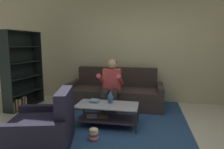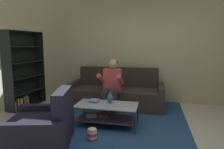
{
  "view_description": "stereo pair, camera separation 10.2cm",
  "coord_description": "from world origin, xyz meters",
  "px_view_note": "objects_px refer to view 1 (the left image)",
  "views": [
    {
      "loc": [
        0.29,
        -2.78,
        1.49
      ],
      "look_at": [
        -0.43,
        0.97,
        0.9
      ],
      "focal_mm": 32.0,
      "sensor_mm": 36.0,
      "label": 1
    },
    {
      "loc": [
        0.38,
        -2.76,
        1.49
      ],
      "look_at": [
        -0.43,
        0.97,
        0.9
      ],
      "focal_mm": 32.0,
      "sensor_mm": 36.0,
      "label": 2
    }
  ],
  "objects_px": {
    "couch": "(115,94)",
    "book_stack": "(95,101)",
    "coffee_table": "(107,111)",
    "popcorn_tub": "(94,134)",
    "vase": "(110,98)",
    "bookshelf": "(20,75)",
    "person_seated_center": "(111,84)",
    "armchair": "(44,129)"
  },
  "relations": [
    {
      "from": "couch",
      "to": "vase",
      "type": "height_order",
      "value": "couch"
    },
    {
      "from": "book_stack",
      "to": "popcorn_tub",
      "type": "height_order",
      "value": "book_stack"
    },
    {
      "from": "armchair",
      "to": "popcorn_tub",
      "type": "distance_m",
      "value": 0.75
    },
    {
      "from": "person_seated_center",
      "to": "coffee_table",
      "type": "relative_size",
      "value": 1.04
    },
    {
      "from": "bookshelf",
      "to": "armchair",
      "type": "bearing_deg",
      "value": -47.67
    },
    {
      "from": "vase",
      "to": "armchair",
      "type": "bearing_deg",
      "value": -127.59
    },
    {
      "from": "coffee_table",
      "to": "vase",
      "type": "bearing_deg",
      "value": 59.68
    },
    {
      "from": "book_stack",
      "to": "couch",
      "type": "bearing_deg",
      "value": 79.55
    },
    {
      "from": "person_seated_center",
      "to": "coffee_table",
      "type": "bearing_deg",
      "value": -85.73
    },
    {
      "from": "person_seated_center",
      "to": "popcorn_tub",
      "type": "distance_m",
      "value": 1.39
    },
    {
      "from": "couch",
      "to": "coffee_table",
      "type": "distance_m",
      "value": 1.2
    },
    {
      "from": "coffee_table",
      "to": "book_stack",
      "type": "distance_m",
      "value": 0.31
    },
    {
      "from": "person_seated_center",
      "to": "coffee_table",
      "type": "xyz_separation_m",
      "value": [
        0.05,
        -0.68,
        -0.37
      ]
    },
    {
      "from": "coffee_table",
      "to": "armchair",
      "type": "bearing_deg",
      "value": -128.18
    },
    {
      "from": "bookshelf",
      "to": "armchair",
      "type": "height_order",
      "value": "bookshelf"
    },
    {
      "from": "coffee_table",
      "to": "bookshelf",
      "type": "bearing_deg",
      "value": 162.4
    },
    {
      "from": "person_seated_center",
      "to": "book_stack",
      "type": "distance_m",
      "value": 0.66
    },
    {
      "from": "book_stack",
      "to": "vase",
      "type": "bearing_deg",
      "value": -2.06
    },
    {
      "from": "vase",
      "to": "bookshelf",
      "type": "bearing_deg",
      "value": 164.7
    },
    {
      "from": "person_seated_center",
      "to": "coffee_table",
      "type": "height_order",
      "value": "person_seated_center"
    },
    {
      "from": "couch",
      "to": "armchair",
      "type": "relative_size",
      "value": 2.07
    },
    {
      "from": "person_seated_center",
      "to": "couch",
      "type": "bearing_deg",
      "value": 90.0
    },
    {
      "from": "couch",
      "to": "vase",
      "type": "distance_m",
      "value": 1.14
    },
    {
      "from": "person_seated_center",
      "to": "popcorn_tub",
      "type": "relative_size",
      "value": 5.7
    },
    {
      "from": "coffee_table",
      "to": "popcorn_tub",
      "type": "relative_size",
      "value": 5.47
    },
    {
      "from": "coffee_table",
      "to": "vase",
      "type": "distance_m",
      "value": 0.25
    },
    {
      "from": "armchair",
      "to": "popcorn_tub",
      "type": "height_order",
      "value": "armchair"
    },
    {
      "from": "vase",
      "to": "coffee_table",
      "type": "bearing_deg",
      "value": -120.32
    },
    {
      "from": "coffee_table",
      "to": "book_stack",
      "type": "height_order",
      "value": "book_stack"
    },
    {
      "from": "couch",
      "to": "armchair",
      "type": "xyz_separation_m",
      "value": [
        -0.68,
        -2.13,
        -0.03
      ]
    },
    {
      "from": "couch",
      "to": "coffee_table",
      "type": "height_order",
      "value": "couch"
    },
    {
      "from": "popcorn_tub",
      "to": "bookshelf",
      "type": "bearing_deg",
      "value": 148.53
    },
    {
      "from": "coffee_table",
      "to": "vase",
      "type": "xyz_separation_m",
      "value": [
        0.05,
        0.08,
        0.23
      ]
    },
    {
      "from": "couch",
      "to": "book_stack",
      "type": "distance_m",
      "value": 1.13
    },
    {
      "from": "bookshelf",
      "to": "coffee_table",
      "type": "bearing_deg",
      "value": -17.6
    },
    {
      "from": "bookshelf",
      "to": "vase",
      "type": "bearing_deg",
      "value": -15.3
    },
    {
      "from": "coffee_table",
      "to": "bookshelf",
      "type": "relative_size",
      "value": 0.62
    },
    {
      "from": "couch",
      "to": "popcorn_tub",
      "type": "relative_size",
      "value": 10.94
    },
    {
      "from": "vase",
      "to": "popcorn_tub",
      "type": "bearing_deg",
      "value": -100.42
    },
    {
      "from": "couch",
      "to": "book_stack",
      "type": "relative_size",
      "value": 12.15
    },
    {
      "from": "armchair",
      "to": "coffee_table",
      "type": "bearing_deg",
      "value": 51.82
    },
    {
      "from": "coffee_table",
      "to": "book_stack",
      "type": "relative_size",
      "value": 6.07
    }
  ]
}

